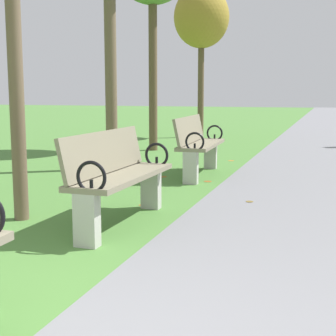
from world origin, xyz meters
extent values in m
cube|color=gray|center=(-0.45, 2.97, 0.47)|extent=(0.47, 1.61, 0.05)
cube|color=gray|center=(-0.64, 2.97, 0.70)|extent=(0.16, 1.60, 0.40)
cube|color=#B7B5AD|center=(-0.47, 2.23, 0.23)|extent=(0.20, 0.12, 0.45)
cube|color=#B7B5AD|center=(-0.43, 3.71, 0.23)|extent=(0.20, 0.12, 0.45)
torus|color=black|center=(-0.41, 2.21, 0.59)|extent=(0.27, 0.04, 0.27)
cylinder|color=black|center=(-0.41, 2.21, 0.51)|extent=(0.03, 0.03, 0.12)
torus|color=black|center=(-0.37, 3.73, 0.59)|extent=(0.27, 0.04, 0.27)
cylinder|color=black|center=(-0.37, 3.73, 0.51)|extent=(0.03, 0.03, 0.12)
cube|color=gray|center=(-0.45, 6.02, 0.47)|extent=(0.51, 1.62, 0.05)
cube|color=gray|center=(-0.64, 6.01, 0.70)|extent=(0.19, 1.60, 0.40)
cube|color=#B7B5AD|center=(-0.42, 5.28, 0.23)|extent=(0.21, 0.13, 0.45)
cube|color=#B7B5AD|center=(-0.48, 6.76, 0.23)|extent=(0.21, 0.13, 0.45)
torus|color=black|center=(-0.36, 5.27, 0.59)|extent=(0.27, 0.04, 0.27)
cylinder|color=black|center=(-0.36, 5.27, 0.51)|extent=(0.03, 0.03, 0.12)
torus|color=black|center=(-0.42, 6.78, 0.59)|extent=(0.27, 0.04, 0.27)
cylinder|color=black|center=(-0.42, 6.78, 0.51)|extent=(0.03, 0.03, 0.12)
cylinder|color=brown|center=(-1.51, 2.85, 1.86)|extent=(0.14, 0.14, 3.71)
cylinder|color=brown|center=(-2.02, 6.23, 1.67)|extent=(0.19, 0.19, 3.34)
cylinder|color=brown|center=(-2.28, 9.01, 1.71)|extent=(0.18, 0.18, 3.43)
cylinder|color=brown|center=(-2.10, 12.43, 1.36)|extent=(0.17, 0.17, 2.73)
ellipsoid|color=olive|center=(-2.10, 12.43, 3.25)|extent=(1.50, 1.50, 1.65)
cylinder|color=gold|center=(-1.99, 6.44, 0.00)|extent=(0.12, 0.12, 0.00)
cylinder|color=brown|center=(0.56, 4.28, 0.02)|extent=(0.12, 0.12, 0.00)
cylinder|color=#AD6B23|center=(-0.34, 7.82, 0.00)|extent=(0.12, 0.12, 0.00)
cylinder|color=#93511E|center=(-0.23, 5.54, 0.00)|extent=(0.15, 0.15, 0.00)
cylinder|color=#93511E|center=(-0.97, 5.73, 0.00)|extent=(0.16, 0.16, 0.00)
cylinder|color=#93511E|center=(-0.58, 3.82, 0.00)|extent=(0.09, 0.09, 0.00)
camera|label=1|loc=(1.43, -1.48, 1.28)|focal=54.88mm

